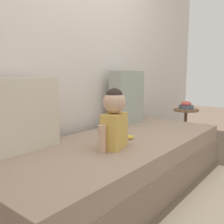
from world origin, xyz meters
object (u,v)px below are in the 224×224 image
(throw_pillow_left, at_px, (23,114))
(side_table, at_px, (186,118))
(fruit_bowl, at_px, (186,106))
(toddler, at_px, (114,118))
(couch, at_px, (119,164))
(banana, at_px, (125,138))
(throw_pillow_right, at_px, (127,97))

(throw_pillow_left, xyz_separation_m, side_table, (2.16, -0.34, -0.29))
(fruit_bowl, bearing_deg, toddler, -175.28)
(toddler, distance_m, fruit_bowl, 1.73)
(couch, bearing_deg, banana, -46.28)
(banana, relative_size, side_table, 0.33)
(throw_pillow_right, relative_size, banana, 3.43)
(throw_pillow_right, height_order, fruit_bowl, throw_pillow_right)
(throw_pillow_left, bearing_deg, fruit_bowl, -8.90)
(throw_pillow_left, relative_size, banana, 3.07)
(couch, xyz_separation_m, side_table, (1.52, 0.04, 0.18))
(fruit_bowl, bearing_deg, throw_pillow_right, 158.80)
(throw_pillow_right, relative_size, fruit_bowl, 3.11)
(couch, bearing_deg, throw_pillow_right, 30.41)
(toddler, height_order, fruit_bowl, toddler)
(throw_pillow_left, distance_m, toddler, 0.65)
(throw_pillow_left, xyz_separation_m, toddler, (0.44, -0.48, -0.03))
(throw_pillow_left, height_order, fruit_bowl, throw_pillow_left)
(fruit_bowl, bearing_deg, banana, -177.19)
(throw_pillow_right, height_order, side_table, throw_pillow_right)
(toddler, bearing_deg, side_table, 4.72)
(banana, height_order, side_table, side_table)
(throw_pillow_right, distance_m, banana, 0.79)
(throw_pillow_left, xyz_separation_m, banana, (0.68, -0.41, -0.24))
(throw_pillow_right, bearing_deg, toddler, -150.46)
(couch, distance_m, throw_pillow_right, 0.90)
(toddler, xyz_separation_m, side_table, (1.72, 0.14, -0.26))
(toddler, relative_size, fruit_bowl, 2.38)
(banana, bearing_deg, throw_pillow_right, 33.88)
(couch, distance_m, side_table, 1.53)
(banana, bearing_deg, couch, 133.72)
(throw_pillow_left, height_order, toddler, throw_pillow_left)
(couch, height_order, fruit_bowl, fruit_bowl)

